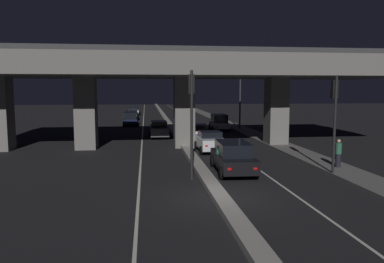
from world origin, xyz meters
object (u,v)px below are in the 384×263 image
car_white_fourth_oncoming (134,111)px  motorcycle_white_filtering_near (219,161)px  car_white_second (210,141)px  pedestrian_on_sidewalk (338,153)px  car_white_fourth (219,122)px  car_white_fifth (184,119)px  traffic_light_left_of_median (191,106)px  car_white_third (198,131)px  motorcycle_red_filtering_mid (199,142)px  street_lamp (238,88)px  car_black_lead (233,157)px  car_dark_blue_second_oncoming (130,118)px  car_dark_green_third_oncoming (132,115)px  car_grey_lead_oncoming (159,129)px  traffic_light_right_of_median (334,108)px

car_white_fourth_oncoming → motorcycle_white_filtering_near: motorcycle_white_filtering_near is taller
car_white_second → pedestrian_on_sidewalk: size_ratio=2.48×
car_white_fourth → car_white_fifth: size_ratio=0.99×
traffic_light_left_of_median → car_white_third: size_ratio=1.32×
car_white_third → motorcycle_red_filtering_mid: size_ratio=2.32×
car_white_fourth → car_white_fourth_oncoming: car_white_fourth is taller
street_lamp → car_white_third: bearing=-127.7°
car_black_lead → car_dark_blue_second_oncoming: size_ratio=1.14×
traffic_light_left_of_median → car_white_fourth_oncoming: size_ratio=1.18×
car_white_fifth → car_dark_green_third_oncoming: 10.96m
traffic_light_left_of_median → car_black_lead: bearing=28.6°
car_white_third → motorcycle_white_filtering_near: bearing=179.4°
car_white_second → motorcycle_red_filtering_mid: (-0.67, 0.92, -0.17)m
car_dark_blue_second_oncoming → car_dark_green_third_oncoming: bearing=178.4°
car_black_lead → car_dark_blue_second_oncoming: bearing=15.6°
car_dark_blue_second_oncoming → car_white_fourth: bearing=53.7°
traffic_light_left_of_median → car_dark_green_third_oncoming: traffic_light_left_of_median is taller
traffic_light_left_of_median → car_dark_blue_second_oncoming: 29.61m
car_black_lead → motorcycle_red_filtering_mid: car_black_lead is taller
car_grey_lead_oncoming → car_dark_green_third_oncoming: bearing=-171.1°
motorcycle_white_filtering_near → motorcycle_red_filtering_mid: 7.73m
car_white_second → motorcycle_red_filtering_mid: 1.16m
car_white_fourth → car_grey_lead_oncoming: car_white_fourth is taller
car_white_second → motorcycle_white_filtering_near: size_ratio=2.24×
car_dark_blue_second_oncoming → motorcycle_red_filtering_mid: car_dark_blue_second_oncoming is taller
car_dark_blue_second_oncoming → car_grey_lead_oncoming: bearing=12.4°
car_grey_lead_oncoming → car_dark_green_third_oncoming: car_grey_lead_oncoming is taller
car_white_third → car_dark_blue_second_oncoming: 15.04m
car_dark_blue_second_oncoming → car_dark_green_third_oncoming: (-0.13, 8.18, -0.18)m
car_black_lead → motorcycle_white_filtering_near: bearing=79.4°
street_lamp → motorcycle_white_filtering_near: bearing=-106.5°
car_black_lead → motorcycle_white_filtering_near: size_ratio=2.73×
car_white_second → car_dark_green_third_oncoming: size_ratio=0.85×
traffic_light_right_of_median → street_lamp: street_lamp is taller
traffic_light_left_of_median → car_white_fourth_oncoming: bearing=95.0°
pedestrian_on_sidewalk → car_white_third: bearing=112.7°
car_white_second → motorcycle_red_filtering_mid: size_ratio=2.21×
motorcycle_white_filtering_near → car_grey_lead_oncoming: bearing=8.7°
car_white_third → car_dark_green_third_oncoming: (-6.90, 21.60, 0.03)m
pedestrian_on_sidewalk → car_white_second: bearing=131.3°
car_white_fourth_oncoming → car_dark_blue_second_oncoming: bearing=2.1°
street_lamp → car_dark_blue_second_oncoming: bearing=152.7°
traffic_light_right_of_median → car_black_lead: bearing=165.2°
car_white_fourth_oncoming → motorcycle_white_filtering_near: 48.15m
street_lamp → car_white_fourth: bearing=-169.1°
car_white_fourth_oncoming → pedestrian_on_sidewalk: (12.92, -47.99, 0.23)m
traffic_light_left_of_median → car_white_fifth: size_ratio=1.36×
car_white_third → pedestrian_on_sidewalk: size_ratio=2.60×
car_white_third → motorcycle_white_filtering_near: 14.26m
car_black_lead → car_white_fifth: 27.52m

